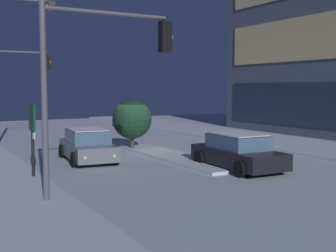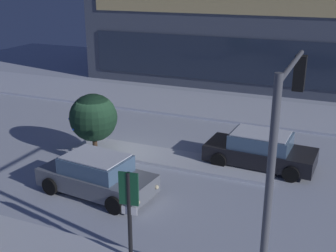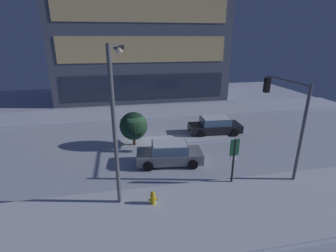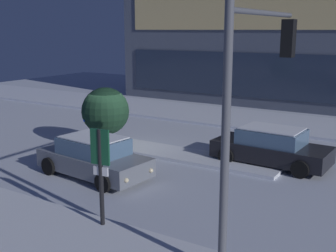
{
  "view_description": "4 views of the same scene",
  "coord_description": "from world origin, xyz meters",
  "px_view_note": "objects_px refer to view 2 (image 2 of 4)",
  "views": [
    {
      "loc": [
        20.72,
        -10.18,
        3.39
      ],
      "look_at": [
        2.85,
        -0.02,
        1.59
      ],
      "focal_mm": 46.83,
      "sensor_mm": 36.0,
      "label": 1
    },
    {
      "loc": [
        9.36,
        -15.62,
        7.65
      ],
      "look_at": [
        2.85,
        -0.24,
        1.81
      ],
      "focal_mm": 45.96,
      "sensor_mm": 36.0,
      "label": 2
    },
    {
      "loc": [
        -1.62,
        -18.31,
        8.02
      ],
      "look_at": [
        2.05,
        0.6,
        1.23
      ],
      "focal_mm": 26.67,
      "sensor_mm": 36.0,
      "label": 3
    },
    {
      "loc": [
        11.52,
        -14.78,
        5.28
      ],
      "look_at": [
        2.35,
        0.09,
        1.32
      ],
      "focal_mm": 45.73,
      "sensor_mm": 36.0,
      "label": 4
    }
  ],
  "objects_px": {
    "parking_info_sign": "(129,206)",
    "decorated_tree_median": "(93,118)",
    "car_far": "(260,150)",
    "car_near": "(97,175)",
    "traffic_light_corner_near_right": "(285,129)"
  },
  "relations": [
    {
      "from": "decorated_tree_median",
      "to": "parking_info_sign",
      "type": "bearing_deg",
      "value": -51.05
    },
    {
      "from": "car_near",
      "to": "car_far",
      "type": "distance_m",
      "value": 6.95
    },
    {
      "from": "traffic_light_corner_near_right",
      "to": "parking_info_sign",
      "type": "relative_size",
      "value": 2.1
    },
    {
      "from": "car_near",
      "to": "car_far",
      "type": "bearing_deg",
      "value": 49.34
    },
    {
      "from": "parking_info_sign",
      "to": "decorated_tree_median",
      "type": "relative_size",
      "value": 1.01
    },
    {
      "from": "car_far",
      "to": "parking_info_sign",
      "type": "relative_size",
      "value": 1.69
    },
    {
      "from": "car_far",
      "to": "parking_info_sign",
      "type": "bearing_deg",
      "value": 78.74
    },
    {
      "from": "car_near",
      "to": "parking_info_sign",
      "type": "distance_m",
      "value": 4.52
    },
    {
      "from": "car_far",
      "to": "car_near",
      "type": "bearing_deg",
      "value": 46.25
    },
    {
      "from": "car_far",
      "to": "traffic_light_corner_near_right",
      "type": "height_order",
      "value": "traffic_light_corner_near_right"
    },
    {
      "from": "parking_info_sign",
      "to": "decorated_tree_median",
      "type": "distance_m",
      "value": 8.26
    },
    {
      "from": "car_near",
      "to": "decorated_tree_median",
      "type": "height_order",
      "value": "decorated_tree_median"
    },
    {
      "from": "traffic_light_corner_near_right",
      "to": "decorated_tree_median",
      "type": "distance_m",
      "value": 10.57
    },
    {
      "from": "car_near",
      "to": "decorated_tree_median",
      "type": "bearing_deg",
      "value": 129.18
    },
    {
      "from": "car_near",
      "to": "car_far",
      "type": "height_order",
      "value": "same"
    }
  ]
}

